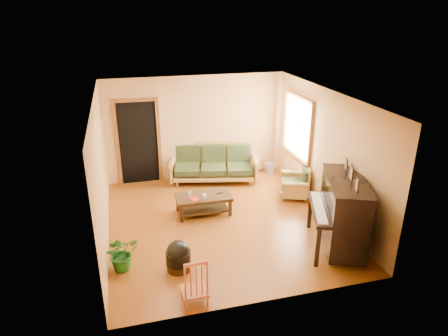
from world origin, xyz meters
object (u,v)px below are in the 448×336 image
object	(u,v)px
potted_plant	(122,253)
coffee_table	(203,204)
red_chair	(194,280)
footstool	(178,259)
armchair	(294,181)
sofa	(214,164)
ceramic_crock	(270,168)
piano	(343,214)

from	to	relation	value
potted_plant	coffee_table	bearing A→B (deg)	42.25
red_chair	coffee_table	bearing A→B (deg)	73.37
coffee_table	footstool	bearing A→B (deg)	-114.15
armchair	footstool	xyz separation A→B (m)	(-3.03, -2.11, -0.17)
sofa	potted_plant	distance (m)	3.94
armchair	potted_plant	bearing A→B (deg)	-134.21
ceramic_crock	piano	bearing A→B (deg)	-90.19
red_chair	potted_plant	bearing A→B (deg)	130.33
ceramic_crock	armchair	bearing A→B (deg)	-88.63
coffee_table	ceramic_crock	xyz separation A→B (m)	(2.17, 1.76, -0.07)
piano	ceramic_crock	size ratio (longest dim) A/B	5.55
footstool	piano	bearing A→B (deg)	-1.30
coffee_table	piano	world-z (taller)	piano
sofa	coffee_table	distance (m)	1.74
sofa	coffee_table	world-z (taller)	sofa
coffee_table	armchair	xyz separation A→B (m)	(2.21, 0.29, 0.17)
footstool	red_chair	xyz separation A→B (m)	(0.11, -0.85, 0.20)
sofa	footstool	bearing A→B (deg)	-99.67
potted_plant	armchair	bearing A→B (deg)	25.23
coffee_table	footstool	size ratio (longest dim) A/B	2.74
piano	ceramic_crock	distance (m)	3.69
sofa	ceramic_crock	xyz separation A→B (m)	(1.57, 0.15, -0.33)
sofa	armchair	bearing A→B (deg)	-26.75
piano	ceramic_crock	world-z (taller)	piano
coffee_table	red_chair	size ratio (longest dim) A/B	1.44
coffee_table	ceramic_crock	size ratio (longest dim) A/B	4.23
armchair	footstool	world-z (taller)	armchair
armchair	potted_plant	size ratio (longest dim) A/B	1.23
sofa	red_chair	size ratio (longest dim) A/B	2.69
armchair	ceramic_crock	world-z (taller)	armchair
piano	potted_plant	distance (m)	3.91
armchair	red_chair	distance (m)	4.16
sofa	ceramic_crock	size ratio (longest dim) A/B	7.88
ceramic_crock	potted_plant	bearing A→B (deg)	-139.53
piano	potted_plant	bearing A→B (deg)	-164.38
potted_plant	ceramic_crock	bearing A→B (deg)	40.47
sofa	piano	distance (m)	3.84
coffee_table	footstool	xyz separation A→B (m)	(-0.82, -1.83, -0.01)
sofa	potted_plant	world-z (taller)	sofa
footstool	ceramic_crock	world-z (taller)	footstool
red_chair	ceramic_crock	world-z (taller)	red_chair
sofa	ceramic_crock	distance (m)	1.61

